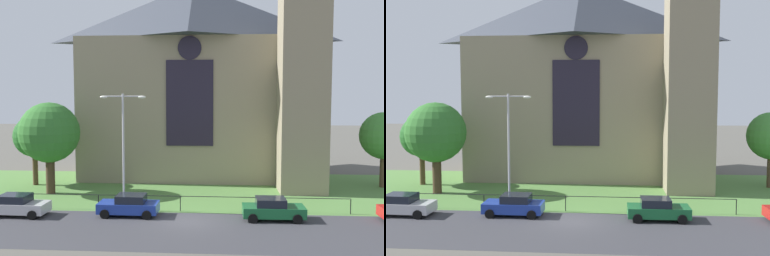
% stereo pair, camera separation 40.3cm
% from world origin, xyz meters
% --- Properties ---
extents(ground, '(160.00, 160.00, 0.00)m').
position_xyz_m(ground, '(0.00, 10.00, 0.00)').
color(ground, '#56544C').
extents(road_asphalt, '(120.00, 8.00, 0.01)m').
position_xyz_m(road_asphalt, '(0.00, -2.00, 0.00)').
color(road_asphalt, '#38383D').
rests_on(road_asphalt, ground).
extents(grass_verge, '(120.00, 20.00, 0.01)m').
position_xyz_m(grass_verge, '(0.00, 8.00, 0.00)').
color(grass_verge, '#517F3D').
rests_on(grass_verge, ground).
extents(church_building, '(23.20, 16.20, 26.00)m').
position_xyz_m(church_building, '(-0.03, 17.24, 10.27)').
color(church_building, gray).
rests_on(church_building, ground).
extents(iron_railing, '(24.52, 0.07, 1.13)m').
position_xyz_m(iron_railing, '(-0.80, 2.50, 0.95)').
color(iron_railing, black).
rests_on(iron_railing, ground).
extents(tree_left_far, '(3.87, 3.87, 6.54)m').
position_xyz_m(tree_left_far, '(-15.31, 10.77, 4.57)').
color(tree_left_far, '#4C3823').
rests_on(tree_left_far, ground).
extents(tree_left_near, '(5.15, 5.15, 7.86)m').
position_xyz_m(tree_left_near, '(-12.49, 7.38, 5.24)').
color(tree_left_near, '#423021').
rests_on(tree_left_near, ground).
extents(tree_right_far, '(4.31, 4.31, 6.92)m').
position_xyz_m(tree_right_far, '(16.98, 11.96, 4.73)').
color(tree_right_far, brown).
rests_on(tree_right_far, ground).
extents(streetlamp_near, '(3.37, 0.26, 8.60)m').
position_xyz_m(streetlamp_near, '(-4.96, 2.40, 5.44)').
color(streetlamp_near, '#B2B2B7').
rests_on(streetlamp_near, ground).
extents(parked_car_silver, '(4.26, 2.14, 1.51)m').
position_xyz_m(parked_car_silver, '(-12.18, 0.53, 0.74)').
color(parked_car_silver, '#B7B7BC').
rests_on(parked_car_silver, ground).
extents(parked_car_blue, '(4.24, 2.09, 1.51)m').
position_xyz_m(parked_car_blue, '(-4.29, 1.05, 0.74)').
color(parked_car_blue, '#1E3899').
rests_on(parked_car_blue, ground).
extents(parked_car_green, '(4.23, 2.08, 1.51)m').
position_xyz_m(parked_car_green, '(5.71, 0.72, 0.74)').
color(parked_car_green, '#196033').
rests_on(parked_car_green, ground).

